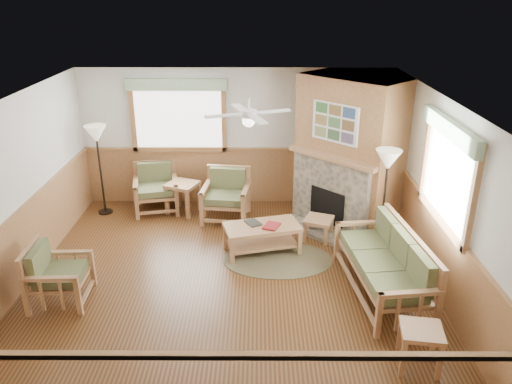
{
  "coord_description": "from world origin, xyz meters",
  "views": [
    {
      "loc": [
        0.43,
        -6.42,
        4.09
      ],
      "look_at": [
        0.4,
        0.7,
        1.15
      ],
      "focal_mm": 35.0,
      "sensor_mm": 36.0,
      "label": 1
    }
  ],
  "objects_px": {
    "end_table_chairs": "(183,198)",
    "sofa": "(382,263)",
    "armchair_back_left": "(156,188)",
    "armchair_left": "(59,274)",
    "floor_lamp_right": "(384,202)",
    "armchair_back_right": "(226,196)",
    "footstool": "(318,229)",
    "floor_lamp_left": "(100,170)",
    "coffee_table": "(262,239)",
    "end_table_sofa": "(419,348)"
  },
  "relations": [
    {
      "from": "end_table_chairs",
      "to": "floor_lamp_right",
      "type": "distance_m",
      "value": 3.84
    },
    {
      "from": "armchair_back_right",
      "to": "footstool",
      "type": "distance_m",
      "value": 1.86
    },
    {
      "from": "end_table_chairs",
      "to": "end_table_sofa",
      "type": "bearing_deg",
      "value": -52.18
    },
    {
      "from": "armchair_back_left",
      "to": "coffee_table",
      "type": "relative_size",
      "value": 0.75
    },
    {
      "from": "armchair_left",
      "to": "end_table_chairs",
      "type": "relative_size",
      "value": 1.39
    },
    {
      "from": "floor_lamp_right",
      "to": "armchair_back_right",
      "type": "bearing_deg",
      "value": 154.67
    },
    {
      "from": "footstool",
      "to": "end_table_chairs",
      "type": "bearing_deg",
      "value": 156.28
    },
    {
      "from": "armchair_left",
      "to": "end_table_chairs",
      "type": "distance_m",
      "value": 3.23
    },
    {
      "from": "sofa",
      "to": "end_table_sofa",
      "type": "xyz_separation_m",
      "value": [
        0.09,
        -1.53,
        -0.21
      ]
    },
    {
      "from": "footstool",
      "to": "floor_lamp_right",
      "type": "distance_m",
      "value": 1.26
    },
    {
      "from": "end_table_sofa",
      "to": "floor_lamp_left",
      "type": "bearing_deg",
      "value": 138.73
    },
    {
      "from": "armchair_back_left",
      "to": "end_table_chairs",
      "type": "relative_size",
      "value": 1.5
    },
    {
      "from": "armchair_back_right",
      "to": "footstool",
      "type": "relative_size",
      "value": 2.07
    },
    {
      "from": "coffee_table",
      "to": "floor_lamp_right",
      "type": "relative_size",
      "value": 0.69
    },
    {
      "from": "armchair_back_right",
      "to": "floor_lamp_left",
      "type": "bearing_deg",
      "value": -179.76
    },
    {
      "from": "coffee_table",
      "to": "end_table_sofa",
      "type": "distance_m",
      "value": 3.23
    },
    {
      "from": "armchair_left",
      "to": "floor_lamp_left",
      "type": "relative_size",
      "value": 0.49
    },
    {
      "from": "armchair_back_left",
      "to": "floor_lamp_left",
      "type": "height_order",
      "value": "floor_lamp_left"
    },
    {
      "from": "sofa",
      "to": "armchair_back_right",
      "type": "bearing_deg",
      "value": -142.7
    },
    {
      "from": "armchair_back_left",
      "to": "floor_lamp_left",
      "type": "distance_m",
      "value": 1.09
    },
    {
      "from": "end_table_chairs",
      "to": "floor_lamp_right",
      "type": "xyz_separation_m",
      "value": [
        3.47,
        -1.53,
        0.58
      ]
    },
    {
      "from": "coffee_table",
      "to": "footstool",
      "type": "xyz_separation_m",
      "value": [
        0.98,
        0.46,
        -0.05
      ]
    },
    {
      "from": "armchair_back_left",
      "to": "floor_lamp_right",
      "type": "relative_size",
      "value": 0.52
    },
    {
      "from": "armchair_left",
      "to": "footstool",
      "type": "relative_size",
      "value": 1.88
    },
    {
      "from": "sofa",
      "to": "footstool",
      "type": "relative_size",
      "value": 4.51
    },
    {
      "from": "end_table_sofa",
      "to": "floor_lamp_left",
      "type": "height_order",
      "value": "floor_lamp_left"
    },
    {
      "from": "armchair_back_left",
      "to": "floor_lamp_right",
      "type": "xyz_separation_m",
      "value": [
        4.01,
        -1.63,
        0.43
      ]
    },
    {
      "from": "end_table_chairs",
      "to": "armchair_back_left",
      "type": "bearing_deg",
      "value": 168.65
    },
    {
      "from": "armchair_back_right",
      "to": "end_table_chairs",
      "type": "distance_m",
      "value": 0.91
    },
    {
      "from": "end_table_chairs",
      "to": "sofa",
      "type": "bearing_deg",
      "value": -40.37
    },
    {
      "from": "armchair_back_right",
      "to": "floor_lamp_right",
      "type": "bearing_deg",
      "value": -18.63
    },
    {
      "from": "armchair_back_right",
      "to": "sofa",
      "type": "bearing_deg",
      "value": -39.31
    },
    {
      "from": "sofa",
      "to": "floor_lamp_left",
      "type": "xyz_separation_m",
      "value": [
        -4.74,
        2.72,
        0.41
      ]
    },
    {
      "from": "sofa",
      "to": "armchair_left",
      "type": "xyz_separation_m",
      "value": [
        -4.5,
        -0.23,
        -0.04
      ]
    },
    {
      "from": "armchair_back_left",
      "to": "end_table_sofa",
      "type": "xyz_separation_m",
      "value": [
        3.84,
        -4.36,
        -0.2
      ]
    },
    {
      "from": "armchair_back_left",
      "to": "floor_lamp_right",
      "type": "bearing_deg",
      "value": -33.83
    },
    {
      "from": "armchair_back_right",
      "to": "armchair_left",
      "type": "distance_m",
      "value": 3.43
    },
    {
      "from": "armchair_back_right",
      "to": "floor_lamp_right",
      "type": "height_order",
      "value": "floor_lamp_right"
    },
    {
      "from": "sofa",
      "to": "armchair_left",
      "type": "distance_m",
      "value": 4.51
    },
    {
      "from": "end_table_chairs",
      "to": "end_table_sofa",
      "type": "distance_m",
      "value": 5.39
    },
    {
      "from": "armchair_left",
      "to": "coffee_table",
      "type": "height_order",
      "value": "armchair_left"
    },
    {
      "from": "floor_lamp_left",
      "to": "floor_lamp_right",
      "type": "relative_size",
      "value": 0.99
    },
    {
      "from": "sofa",
      "to": "armchair_back_left",
      "type": "height_order",
      "value": "sofa"
    },
    {
      "from": "armchair_back_right",
      "to": "end_table_sofa",
      "type": "relative_size",
      "value": 1.79
    },
    {
      "from": "armchair_left",
      "to": "floor_lamp_left",
      "type": "height_order",
      "value": "floor_lamp_left"
    },
    {
      "from": "armchair_back_left",
      "to": "armchair_left",
      "type": "height_order",
      "value": "armchair_back_left"
    },
    {
      "from": "floor_lamp_right",
      "to": "armchair_back_left",
      "type": "bearing_deg",
      "value": 157.82
    },
    {
      "from": "sofa",
      "to": "coffee_table",
      "type": "xyz_separation_m",
      "value": [
        -1.69,
        1.17,
        -0.23
      ]
    },
    {
      "from": "footstool",
      "to": "floor_lamp_right",
      "type": "relative_size",
      "value": 0.26
    },
    {
      "from": "coffee_table",
      "to": "floor_lamp_left",
      "type": "distance_m",
      "value": 3.48
    }
  ]
}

